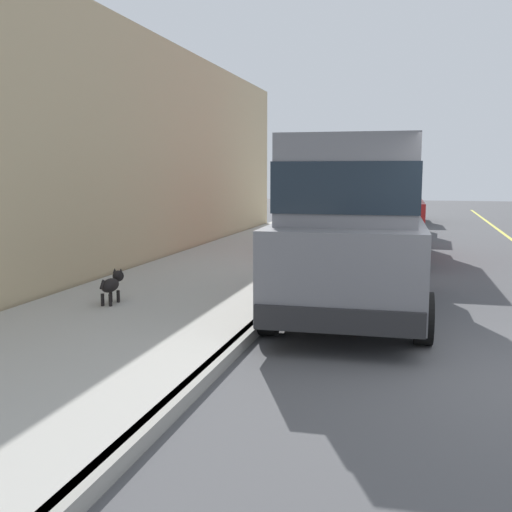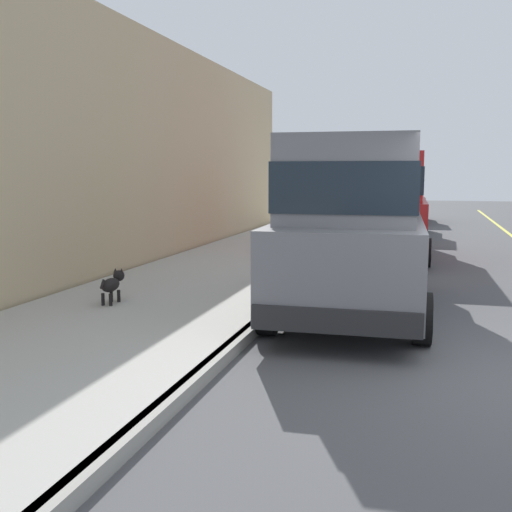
{
  "view_description": "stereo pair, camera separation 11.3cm",
  "coord_description": "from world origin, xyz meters",
  "px_view_note": "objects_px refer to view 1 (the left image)",
  "views": [
    {
      "loc": [
        -1.22,
        -6.37,
        2.06
      ],
      "look_at": [
        -3.49,
        2.03,
        0.85
      ],
      "focal_mm": 42.13,
      "sensor_mm": 36.0,
      "label": 1
    },
    {
      "loc": [
        -1.11,
        -6.34,
        2.06
      ],
      "look_at": [
        -3.49,
        2.03,
        0.85
      ],
      "focal_mm": 42.13,
      "sensor_mm": 36.0,
      "label": 2
    }
  ],
  "objects_px": {
    "dog_black": "(112,284)",
    "car_silver_sedan": "(389,205)",
    "car_grey_van": "(354,219)",
    "car_black_sedan": "(396,198)",
    "car_red_van": "(382,200)"
  },
  "relations": [
    {
      "from": "car_grey_van",
      "to": "car_black_sedan",
      "type": "bearing_deg",
      "value": 90.12
    },
    {
      "from": "car_grey_van",
      "to": "car_black_sedan",
      "type": "relative_size",
      "value": 1.07
    },
    {
      "from": "car_grey_van",
      "to": "car_black_sedan",
      "type": "height_order",
      "value": "car_grey_van"
    },
    {
      "from": "car_silver_sedan",
      "to": "dog_black",
      "type": "relative_size",
      "value": 6.16
    },
    {
      "from": "car_silver_sedan",
      "to": "car_black_sedan",
      "type": "bearing_deg",
      "value": 89.9
    },
    {
      "from": "car_red_van",
      "to": "dog_black",
      "type": "xyz_separation_m",
      "value": [
        -3.46,
        -7.19,
        -0.97
      ]
    },
    {
      "from": "car_red_van",
      "to": "car_black_sedan",
      "type": "relative_size",
      "value": 1.06
    },
    {
      "from": "car_red_van",
      "to": "dog_black",
      "type": "bearing_deg",
      "value": -115.71
    },
    {
      "from": "car_grey_van",
      "to": "dog_black",
      "type": "distance_m",
      "value": 3.69
    },
    {
      "from": "car_red_van",
      "to": "car_black_sedan",
      "type": "bearing_deg",
      "value": 90.32
    },
    {
      "from": "car_silver_sedan",
      "to": "dog_black",
      "type": "xyz_separation_m",
      "value": [
        -3.39,
        -12.55,
        -0.55
      ]
    },
    {
      "from": "dog_black",
      "to": "car_grey_van",
      "type": "bearing_deg",
      "value": 15.18
    },
    {
      "from": "dog_black",
      "to": "car_silver_sedan",
      "type": "bearing_deg",
      "value": 74.88
    },
    {
      "from": "car_black_sedan",
      "to": "dog_black",
      "type": "height_order",
      "value": "car_black_sedan"
    },
    {
      "from": "car_silver_sedan",
      "to": "dog_black",
      "type": "height_order",
      "value": "car_silver_sedan"
    }
  ]
}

